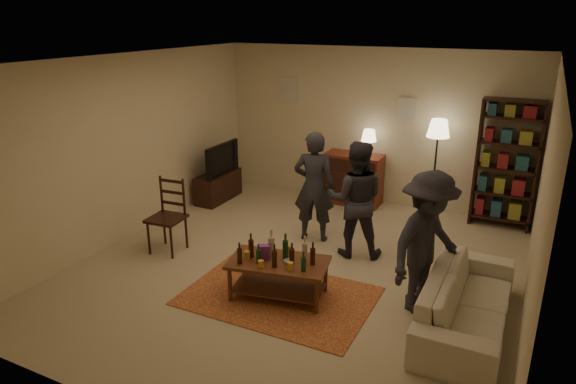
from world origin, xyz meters
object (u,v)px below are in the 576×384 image
Objects in this scene: person_right at (356,199)px; person_by_sofa at (427,244)px; sofa at (467,301)px; person_left at (314,187)px; dining_chair at (169,212)px; bookshelf at (506,163)px; dresser at (353,178)px; floor_lamp at (438,135)px; coffee_table at (278,266)px; tv_stand at (218,179)px.

person_by_sofa reaches higher than person_right.
sofa is 1.28× the size of person_right.
person_right is (0.72, -0.22, -0.01)m from person_left.
dining_chair is at bearing 88.04° from sofa.
bookshelf is 3.04m from person_left.
sofa is (2.39, -3.11, -0.17)m from dresser.
floor_lamp reaches higher than sofa.
dining_chair is 0.65× the size of person_left.
sofa is at bearing -52.46° from dresser.
dresser is at bearing 37.54° from sofa.
tv_stand is at bearing 134.93° from coffee_table.
dresser is 3.56m from person_by_sofa.
bookshelf is at bearing -156.87° from person_left.
dining_chair is at bearing 166.13° from coffee_table.
dining_chair is at bearing -119.70° from dresser.
coffee_table is at bearing 57.14° from person_right.
dining_chair is at bearing 5.53° from person_right.
floor_lamp is (3.65, 0.85, 1.01)m from tv_stand.
bookshelf reaches higher than dresser.
tv_stand is at bearing -166.88° from floor_lamp.
dining_chair is 5.15m from bookshelf.
person_left reaches higher than person_right.
person_right reaches higher than coffee_table.
bookshelf is at bearing -147.90° from person_right.
dining_chair is 0.79× the size of dresser.
bookshelf is at bearing 1.57° from dresser.
person_right reaches higher than tv_stand.
bookshelf reaches higher than person_by_sofa.
person_by_sofa is at bearing 133.20° from person_left.
person_left is at bearing 99.85° from coffee_table.
floor_lamp is 0.79× the size of sofa.
person_left is (1.69, 1.24, 0.26)m from dining_chair.
dining_chair is 4.10m from sofa.
tv_stand is 2.43m from person_left.
person_left is at bearing 60.12° from sofa.
floor_lamp is at bearing 32.67° from person_by_sofa.
tv_stand is 3.17m from person_right.
dresser is 2.50m from bookshelf.
person_by_sofa is (4.14, -2.08, 0.44)m from tv_stand.
dresser is 1.77m from person_left.
tv_stand is at bearing -157.93° from dresser.
bookshelf is at bearing -0.82° from sofa.
person_by_sofa is (3.59, -0.02, 0.26)m from dining_chair.
sofa is (4.09, -0.14, -0.26)m from dining_chair.
coffee_table is 2.05m from dining_chair.
person_right is (-1.68, 1.16, 0.51)m from sofa.
person_right reaches higher than dining_chair.
person_right is at bearing -130.51° from bookshelf.
dresser is at bearing 94.82° from coffee_table.
person_by_sofa is (1.18, -1.04, 0.01)m from person_right.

